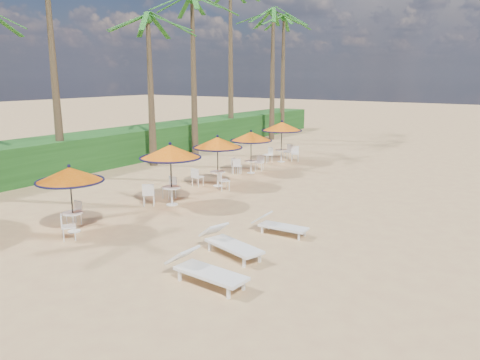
# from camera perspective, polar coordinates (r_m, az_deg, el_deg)

# --- Properties ---
(ground) EXTENTS (160.00, 160.00, 0.00)m
(ground) POSITION_cam_1_polar(r_m,az_deg,el_deg) (12.81, -4.66, -10.04)
(ground) COLOR tan
(ground) RESTS_ON ground
(scrub_hedge) EXTENTS (3.00, 40.00, 1.80)m
(scrub_hedge) POSITION_cam_1_polar(r_m,az_deg,el_deg) (29.35, -12.27, 4.48)
(scrub_hedge) COLOR #194716
(scrub_hedge) RESTS_ON ground
(station_0) EXTENTS (2.12, 2.12, 2.21)m
(station_0) POSITION_cam_1_polar(r_m,az_deg,el_deg) (15.66, -20.03, -0.08)
(station_0) COLOR black
(station_0) RESTS_ON ground
(station_1) EXTENTS (2.37, 2.37, 2.47)m
(station_1) POSITION_cam_1_polar(r_m,az_deg,el_deg) (18.06, -8.65, 2.79)
(station_1) COLOR black
(station_1) RESTS_ON ground
(station_2) EXTENTS (2.25, 2.25, 2.35)m
(station_2) POSITION_cam_1_polar(r_m,az_deg,el_deg) (20.91, -2.86, 3.99)
(station_2) COLOR black
(station_2) RESTS_ON ground
(station_3) EXTENTS (2.14, 2.15, 2.23)m
(station_3) POSITION_cam_1_polar(r_m,az_deg,el_deg) (23.83, 1.22, 4.70)
(station_3) COLOR black
(station_3) RESTS_ON ground
(station_4) EXTENTS (2.32, 2.37, 2.42)m
(station_4) POSITION_cam_1_polar(r_m,az_deg,el_deg) (27.11, 5.16, 5.92)
(station_4) COLOR black
(station_4) RESTS_ON ground
(lounger_near) EXTENTS (2.23, 0.84, 0.78)m
(lounger_near) POSITION_cam_1_polar(r_m,az_deg,el_deg) (11.52, -4.47, -10.73)
(lounger_near) COLOR white
(lounger_near) RESTS_ON ground
(lounger_mid) EXTENTS (2.27, 1.27, 0.78)m
(lounger_mid) POSITION_cam_1_polar(r_m,az_deg,el_deg) (13.23, -1.39, -7.55)
(lounger_mid) COLOR white
(lounger_mid) RESTS_ON ground
(lounger_far) EXTENTS (1.83, 0.65, 0.65)m
(lounger_far) POSITION_cam_1_polar(r_m,az_deg,el_deg) (14.94, 4.66, -5.44)
(lounger_far) COLOR white
(lounger_far) RESTS_ON ground
(palm_3) EXTENTS (5.00, 5.00, 8.11)m
(palm_3) POSITION_cam_1_polar(r_m,az_deg,el_deg) (26.30, -11.14, 17.77)
(palm_3) COLOR brown
(palm_3) RESTS_ON ground
(palm_4) EXTENTS (5.00, 5.00, 9.61)m
(palm_4) POSITION_cam_1_polar(r_m,az_deg,el_deg) (29.78, -5.84, 20.04)
(palm_4) COLOR brown
(palm_4) RESTS_ON ground
(palm_6) EXTENTS (5.00, 5.00, 9.70)m
(palm_6) POSITION_cam_1_polar(r_m,az_deg,el_deg) (36.89, 4.08, 18.77)
(palm_6) COLOR brown
(palm_6) RESTS_ON ground
(palm_7) EXTENTS (5.00, 5.00, 9.81)m
(palm_7) POSITION_cam_1_polar(r_m,az_deg,el_deg) (40.90, 5.37, 18.29)
(palm_7) COLOR brown
(palm_7) RESTS_ON ground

